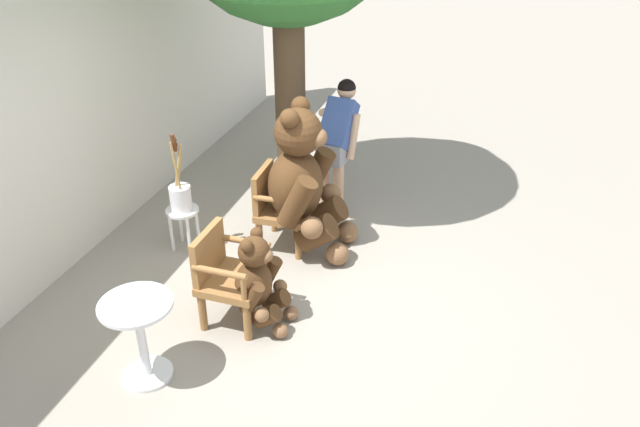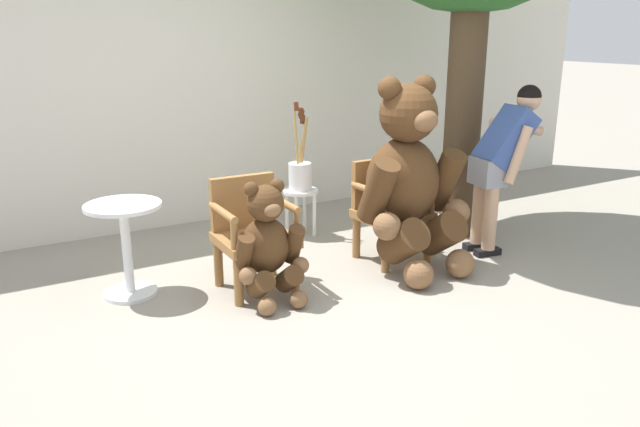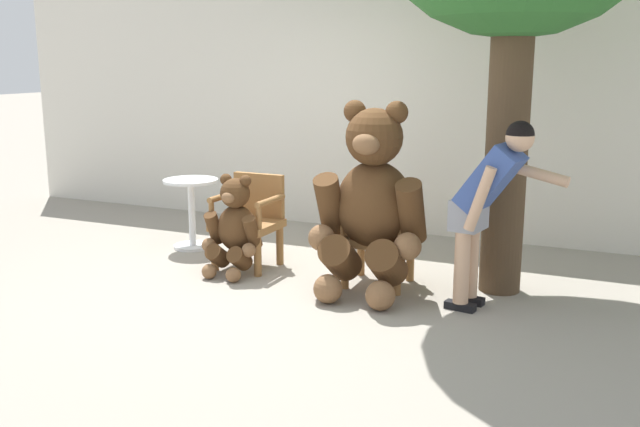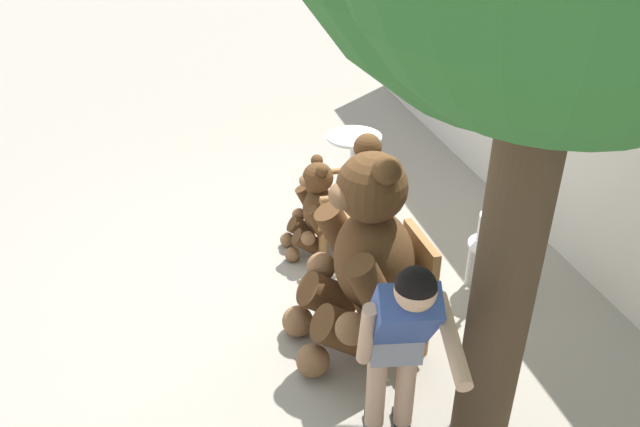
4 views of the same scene
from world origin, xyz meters
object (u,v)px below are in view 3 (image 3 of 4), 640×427
Objects in this scene: teddy_bear_small at (234,226)px; brush_bucket at (377,190)px; wooden_chair_right at (381,231)px; white_stool at (376,218)px; person_visitor at (487,198)px; teddy_bear_large at (371,201)px; wooden_chair_left at (250,218)px; round_side_table at (192,205)px.

brush_bucket is at bearing 52.76° from teddy_bear_small.
wooden_chair_right reaches higher than white_stool.
teddy_bear_small is 2.30m from person_visitor.
wooden_chair_right is 1.02m from brush_bucket.
teddy_bear_large is (0.00, -0.27, 0.32)m from wooden_chair_right.
brush_bucket is at bearing 45.12° from wooden_chair_left.
white_stool is at bearing 136.16° from person_visitor.
person_visitor is 3.23× the size of white_stool.
wooden_chair_left reaches higher than round_side_table.
brush_bucket is 1.17× the size of round_side_table.
wooden_chair_left is 1.31m from white_stool.
teddy_bear_small is 0.61× the size of person_visitor.
round_side_table is (-3.13, 0.67, -0.45)m from person_visitor.
white_stool is (-1.33, 1.28, -0.54)m from person_visitor.
brush_bucket is at bearing 30.75° from white_stool.
wooden_chair_left is 0.29m from teddy_bear_small.
teddy_bear_large reaches higher than wooden_chair_right.
white_stool is at bearing 111.72° from wooden_chair_right.
wooden_chair_right is 0.58× the size of person_visitor.
wooden_chair_left is 0.54× the size of teddy_bear_large.
teddy_bear_large is 1.07× the size of person_visitor.
person_visitor is 3.23m from round_side_table.
teddy_bear_large reaches higher than white_stool.
brush_bucket is at bearing 111.62° from wooden_chair_right.
person_visitor is at bearing -43.89° from brush_bucket.
wooden_chair_left is 1.32m from brush_bucket.
round_side_table reaches higher than white_stool.
white_stool is at bearing 52.78° from teddy_bear_small.
teddy_bear_small reaches higher than wooden_chair_right.
teddy_bear_large reaches higher than wooden_chair_left.
teddy_bear_large is 1.34m from teddy_bear_small.
wooden_chair_left is 1.00× the size of wooden_chair_right.
person_visitor is 1.86m from brush_bucket.
teddy_bear_small is at bearing -127.24° from brush_bucket.
round_side_table is (-2.18, 0.59, -0.33)m from teddy_bear_large.
white_stool is (-0.37, 0.93, -0.11)m from wooden_chair_right.
person_visitor is (2.25, -0.35, 0.43)m from wooden_chair_left.
wooden_chair_right is at bearing 12.65° from teddy_bear_small.
brush_bucket reaches higher than round_side_table.
brush_bucket is (-1.33, 1.28, -0.25)m from person_visitor.
teddy_bear_small is 1.54m from brush_bucket.
brush_bucket is (-0.37, 1.20, -0.14)m from teddy_bear_large.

